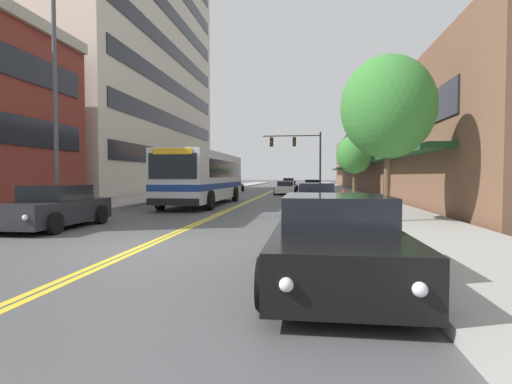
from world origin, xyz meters
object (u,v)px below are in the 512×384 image
(car_charcoal_parked_left_far, at_px, (54,208))
(city_bus, at_px, (205,176))
(car_navy_parked_right_far, at_px, (312,186))
(car_champagne_moving_lead, at_px, (289,183))
(car_white_moving_second, at_px, (286,188))
(car_red_moving_third, at_px, (289,186))
(car_beige_parked_left_near, at_px, (212,189))
(street_tree_right_near, at_px, (388,107))
(car_dark_grey_parked_left_mid, at_px, (232,186))
(street_tree_right_mid, at_px, (354,154))
(car_slate_blue_parked_right_mid, at_px, (316,200))
(fire_hydrant, at_px, (344,197))
(car_black_parked_right_foreground, at_px, (336,242))
(street_lamp_left_near, at_px, (63,74))
(traffic_signal_mast, at_px, (300,150))

(car_charcoal_parked_left_far, bearing_deg, city_bus, 79.25)
(car_navy_parked_right_far, height_order, car_champagne_moving_lead, car_champagne_moving_lead)
(car_champagne_moving_lead, distance_m, car_white_moving_second, 21.47)
(car_red_moving_third, bearing_deg, car_navy_parked_right_far, -18.83)
(car_beige_parked_left_near, bearing_deg, car_champagne_moving_lead, 77.31)
(car_beige_parked_left_near, relative_size, car_white_moving_second, 1.03)
(car_beige_parked_left_near, xyz_separation_m, street_tree_right_near, (11.08, -20.02, 3.50))
(car_dark_grey_parked_left_mid, height_order, street_tree_right_mid, street_tree_right_mid)
(car_slate_blue_parked_right_mid, xyz_separation_m, fire_hydrant, (1.59, 4.37, -0.09))
(car_black_parked_right_foreground, bearing_deg, car_white_moving_second, 94.72)
(car_dark_grey_parked_left_mid, bearing_deg, street_tree_right_mid, -52.34)
(car_slate_blue_parked_right_mid, bearing_deg, car_dark_grey_parked_left_mid, 109.27)
(car_navy_parked_right_far, xyz_separation_m, fire_hydrant, (1.50, -24.23, -0.05))
(city_bus, distance_m, car_red_moving_third, 24.42)
(car_white_moving_second, bearing_deg, car_red_moving_third, 90.69)
(car_black_parked_right_foreground, relative_size, car_navy_parked_right_far, 1.03)
(car_charcoal_parked_left_far, relative_size, street_tree_right_mid, 1.02)
(car_charcoal_parked_left_far, xyz_separation_m, street_lamp_left_near, (-0.59, 1.55, 4.81))
(city_bus, distance_m, car_black_parked_right_foreground, 18.26)
(car_red_moving_third, relative_size, street_tree_right_near, 0.82)
(car_navy_parked_right_far, bearing_deg, car_black_parked_right_foreground, -90.01)
(street_tree_right_mid, bearing_deg, car_red_moving_third, 105.22)
(car_dark_grey_parked_left_mid, relative_size, car_slate_blue_parked_right_mid, 1.06)
(fire_hydrant, bearing_deg, car_navy_parked_right_far, 93.53)
(car_red_moving_third, distance_m, street_lamp_left_near, 34.85)
(street_tree_right_mid, bearing_deg, car_black_parked_right_foreground, -97.11)
(car_beige_parked_left_near, relative_size, car_charcoal_parked_left_far, 1.07)
(car_beige_parked_left_near, xyz_separation_m, car_slate_blue_parked_right_mid, (8.75, -16.15, 0.06))
(city_bus, bearing_deg, car_black_parked_right_foreground, -68.54)
(car_navy_parked_right_far, height_order, fire_hydrant, car_navy_parked_right_far)
(city_bus, distance_m, car_champagne_moving_lead, 35.46)
(car_red_moving_third, distance_m, street_tree_right_near, 33.92)
(car_black_parked_right_foreground, distance_m, car_slate_blue_parked_right_mid, 11.52)
(traffic_signal_mast, xyz_separation_m, fire_hydrant, (2.79, -18.42, -3.83))
(car_red_moving_third, height_order, fire_hydrant, car_red_moving_third)
(street_tree_right_mid, bearing_deg, car_beige_parked_left_near, 151.49)
(car_slate_blue_parked_right_mid, relative_size, car_red_moving_third, 0.92)
(city_bus, relative_size, car_charcoal_parked_left_far, 2.57)
(street_tree_right_mid, relative_size, fire_hydrant, 5.64)
(city_bus, xyz_separation_m, car_red_moving_third, (4.01, 24.06, -1.19))
(car_navy_parked_right_far, height_order, traffic_signal_mast, traffic_signal_mast)
(car_white_moving_second, relative_size, fire_hydrant, 5.98)
(street_lamp_left_near, bearing_deg, car_dark_grey_parked_left_mid, 88.60)
(car_slate_blue_parked_right_mid, xyz_separation_m, street_tree_right_mid, (2.76, 9.89, 2.55))
(car_navy_parked_right_far, relative_size, street_lamp_left_near, 0.50)
(car_beige_parked_left_near, bearing_deg, car_charcoal_parked_left_far, -89.95)
(car_dark_grey_parked_left_mid, relative_size, car_charcoal_parked_left_far, 1.03)
(traffic_signal_mast, xyz_separation_m, street_tree_right_mid, (3.96, -12.89, -1.19))
(car_black_parked_right_foreground, height_order, car_slate_blue_parked_right_mid, car_black_parked_right_foreground)
(car_dark_grey_parked_left_mid, relative_size, street_tree_right_near, 0.81)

